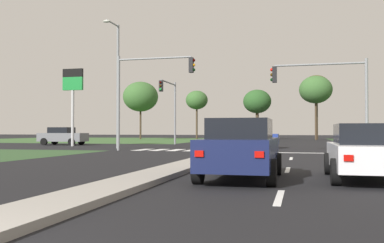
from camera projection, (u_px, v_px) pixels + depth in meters
name	position (u px, v px, depth m)	size (l,w,h in m)	color
ground_plane	(247.00, 148.00, 32.73)	(200.00, 200.00, 0.00)	black
grass_verge_far_left	(91.00, 140.00, 62.66)	(35.00, 35.00, 0.01)	#385B2D
median_island_near	(179.00, 167.00, 14.30)	(1.20, 22.00, 0.14)	gray
median_island_far	(269.00, 140.00, 56.98)	(1.20, 36.00, 0.14)	gray
lane_dash_near	(279.00, 197.00, 8.29)	(0.14, 2.00, 0.01)	silver
lane_dash_second	(288.00, 170.00, 14.11)	(0.14, 2.00, 0.01)	silver
lane_dash_third	(291.00, 158.00, 19.93)	(0.14, 2.00, 0.01)	silver
stop_bar_near	(298.00, 153.00, 25.02)	(6.40, 0.50, 0.01)	silver
crosswalk_bar_near	(143.00, 150.00, 29.23)	(0.70, 2.80, 0.01)	silver
crosswalk_bar_second	(159.00, 150.00, 28.96)	(0.70, 2.80, 0.01)	silver
crosswalk_bar_third	(176.00, 150.00, 28.68)	(0.70, 2.80, 0.01)	silver
crosswalk_bar_fourth	(193.00, 150.00, 28.40)	(0.70, 2.80, 0.01)	silver
crosswalk_bar_fifth	(210.00, 150.00, 28.12)	(0.70, 2.80, 0.01)	silver
crosswalk_bar_sixth	(227.00, 151.00, 27.84)	(0.70, 2.80, 0.01)	silver
car_white_near	(367.00, 151.00, 11.17)	(1.96, 4.15, 1.46)	silver
car_silver_third	(238.00, 135.00, 44.00)	(1.97, 4.49, 1.59)	#B7B7BC
car_navy_fourth	(241.00, 148.00, 11.46)	(1.96, 4.27, 1.60)	#161E47
car_grey_fifth	(63.00, 136.00, 39.12)	(4.32, 1.96, 1.60)	slate
car_blue_sixth	(250.00, 137.00, 32.22)	(4.23, 2.08, 1.58)	navy
traffic_signal_near_left	(145.00, 85.00, 27.82)	(5.25, 0.32, 6.19)	gray
traffic_signal_near_right	(329.00, 88.00, 25.07)	(5.50, 0.32, 5.42)	gray
traffic_signal_far_left	(170.00, 101.00, 39.48)	(0.32, 4.63, 5.89)	gray
street_lamp_second	(117.00, 79.00, 31.31)	(0.56, 2.17, 9.03)	gray
pedestrian_at_median	(259.00, 131.00, 41.91)	(0.34, 0.34, 1.77)	#9E8966
fuel_price_totem	(73.00, 89.00, 36.23)	(1.80, 0.24, 6.49)	silver
treeline_near	(141.00, 97.00, 66.94)	(5.44, 5.44, 8.90)	#423323
treeline_second	(197.00, 100.00, 67.06)	(3.42, 3.42, 7.53)	#423323
treeline_third	(257.00, 102.00, 63.97)	(4.13, 4.13, 7.39)	#423323
treeline_fourth	(316.00, 90.00, 60.84)	(4.59, 4.59, 9.05)	#423323
treeline_fifth	(316.00, 87.00, 63.34)	(3.92, 3.92, 9.46)	#423323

